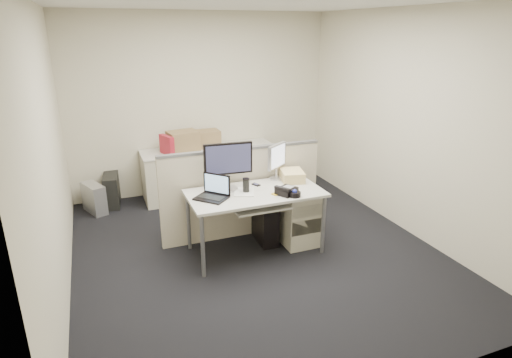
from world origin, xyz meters
name	(u,v)px	position (x,y,z in m)	size (l,w,h in m)	color
floor	(255,250)	(0.00, 0.00, -0.01)	(4.00, 4.50, 0.01)	black
ceiling	(255,1)	(0.00, 0.00, 2.70)	(4.00, 4.50, 0.01)	white
wall_back	(202,105)	(0.00, 2.25, 1.35)	(4.00, 0.02, 2.70)	beige
wall_front	(390,222)	(0.00, -2.25, 1.35)	(4.00, 0.02, 2.70)	beige
wall_left	(49,157)	(-2.00, 0.00, 1.35)	(0.02, 4.50, 2.70)	beige
wall_right	(407,123)	(2.00, 0.00, 1.35)	(0.02, 4.50, 2.70)	beige
desk	(255,197)	(0.00, 0.00, 0.66)	(1.50, 0.75, 0.73)	silver
keyboard_tray	(261,207)	(0.00, -0.18, 0.62)	(0.62, 0.32, 0.02)	silver
drawer_pedestal	(296,216)	(0.55, 0.05, 0.33)	(0.40, 0.55, 0.65)	beige
cubicle_partition	(242,193)	(0.00, 0.45, 0.55)	(2.00, 0.06, 1.10)	#C1B29B
back_counter	(210,172)	(0.00, 1.93, 0.36)	(2.00, 0.60, 0.72)	beige
monitor_main	(228,167)	(-0.25, 0.18, 1.00)	(0.54, 0.21, 0.54)	black
monitor_small	(277,162)	(0.40, 0.32, 0.94)	(0.35, 0.17, 0.43)	#B7B7BC
laptop	(211,188)	(-0.51, -0.02, 0.85)	(0.33, 0.25, 0.25)	black
trackball	(295,194)	(0.35, -0.28, 0.76)	(0.13, 0.13, 0.05)	black
desk_phone	(287,191)	(0.30, -0.18, 0.76)	(0.22, 0.18, 0.07)	black
paper_stack	(244,192)	(-0.12, 0.03, 0.74)	(0.22, 0.28, 0.01)	silver
sticky_pad	(276,194)	(0.18, -0.15, 0.74)	(0.07, 0.07, 0.01)	gold
travel_mug	(246,186)	(-0.10, 0.02, 0.81)	(0.07, 0.07, 0.15)	black
banana	(284,191)	(0.28, -0.15, 0.75)	(0.19, 0.05, 0.04)	#F0C74B
cellphone	(256,185)	(0.09, 0.20, 0.74)	(0.05, 0.10, 0.01)	black
manila_folders	(292,176)	(0.55, 0.20, 0.79)	(0.25, 0.32, 0.12)	#EDDE84
keyboard	(256,204)	(-0.05, -0.14, 0.64)	(0.46, 0.16, 0.03)	black
pc_tower_desk	(265,223)	(0.20, 0.20, 0.23)	(0.20, 0.50, 0.47)	black
pc_tower_spare_dark	(112,190)	(-1.45, 2.03, 0.23)	(0.20, 0.49, 0.46)	black
pc_tower_spare_silver	(94,198)	(-1.70, 1.85, 0.21)	(0.18, 0.44, 0.41)	#B7B7BC
cardboard_box_left	(183,142)	(-0.39, 1.92, 0.88)	(0.42, 0.32, 0.32)	olive
cardboard_box_right	(207,139)	(0.00, 2.04, 0.86)	(0.38, 0.29, 0.27)	olive
red_binder	(167,146)	(-0.64, 1.83, 0.87)	(0.07, 0.31, 0.29)	#A41A29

